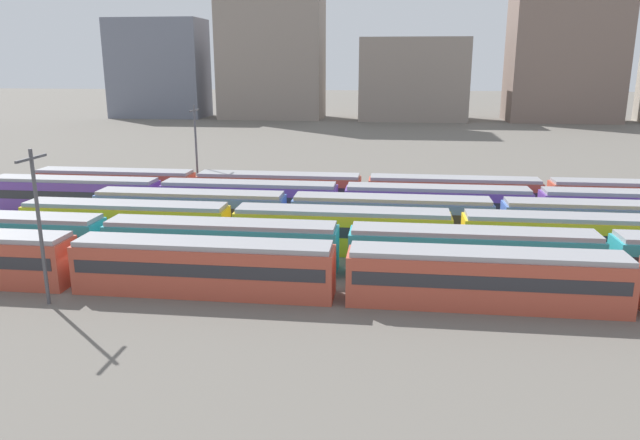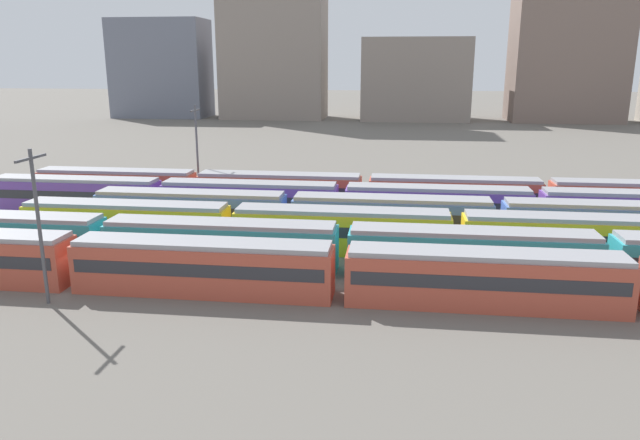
{
  "view_description": "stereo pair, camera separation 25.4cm",
  "coord_description": "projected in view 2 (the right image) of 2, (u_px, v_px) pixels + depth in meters",
  "views": [
    {
      "loc": [
        21.01,
        -37.86,
        15.52
      ],
      "look_at": [
        14.79,
        13.0,
        2.04
      ],
      "focal_mm": 33.73,
      "sensor_mm": 36.0,
      "label": 1
    },
    {
      "loc": [
        21.27,
        -37.83,
        15.52
      ],
      "look_at": [
        14.79,
        13.0,
        2.04
      ],
      "focal_mm": 33.73,
      "sensor_mm": 36.0,
      "label": 2
    }
  ],
  "objects": [
    {
      "name": "ground_plane",
      "position": [
        161.0,
        236.0,
        55.31
      ],
      "size": [
        600.0,
        600.0,
        0.0
      ],
      "primitive_type": "plane",
      "color": "#666059"
    },
    {
      "name": "train_track_0",
      "position": [
        638.0,
        285.0,
        37.87
      ],
      "size": [
        112.5,
        3.06,
        3.75
      ],
      "color": "#BC4C38",
      "rests_on": "ground_plane"
    },
    {
      "name": "train_track_1",
      "position": [
        606.0,
        259.0,
        42.89
      ],
      "size": [
        112.5,
        3.06,
        3.75
      ],
      "color": "teal",
      "rests_on": "ground_plane"
    },
    {
      "name": "train_track_3",
      "position": [
        391.0,
        216.0,
        54.75
      ],
      "size": [
        55.8,
        3.06,
        3.75
      ],
      "color": "#4C70BC",
      "rests_on": "ground_plane"
    },
    {
      "name": "train_track_4",
      "position": [
        342.0,
        202.0,
        60.35
      ],
      "size": [
        74.7,
        3.06,
        3.75
      ],
      "color": "#6B429E",
      "rests_on": "ground_plane"
    },
    {
      "name": "train_track_5",
      "position": [
        546.0,
        197.0,
        62.78
      ],
      "size": [
        112.5,
        3.06,
        3.75
      ],
      "color": "#BC4C38",
      "rests_on": "ground_plane"
    },
    {
      "name": "catenary_pole_1",
      "position": [
        197.0,
        148.0,
        69.31
      ],
      "size": [
        0.24,
        3.2,
        10.82
      ],
      "color": "#4C4C51",
      "rests_on": "ground_plane"
    },
    {
      "name": "catenary_pole_2",
      "position": [
        38.0,
        220.0,
        38.5
      ],
      "size": [
        0.24,
        3.2,
        10.32
      ],
      "color": "#4C4C51",
      "rests_on": "ground_plane"
    },
    {
      "name": "distant_building_0",
      "position": [
        161.0,
        69.0,
        173.13
      ],
      "size": [
        26.54,
        14.45,
        27.47
      ],
      "primitive_type": "cube",
      "color": "slate",
      "rests_on": "ground_plane"
    },
    {
      "name": "distant_building_1",
      "position": [
        273.0,
        20.0,
        165.74
      ],
      "size": [
        28.53,
        16.65,
        53.7
      ],
      "primitive_type": "cube",
      "color": "gray",
      "rests_on": "ground_plane"
    },
    {
      "name": "distant_building_2",
      "position": [
        415.0,
        79.0,
        164.97
      ],
      "size": [
        28.87,
        18.92,
        21.9
      ],
      "primitive_type": "cube",
      "color": "gray",
      "rests_on": "ground_plane"
    },
    {
      "name": "distant_building_3",
      "position": [
        570.0,
        33.0,
        157.08
      ],
      "size": [
        28.49,
        16.56,
        45.94
      ],
      "primitive_type": "cube",
      "color": "#7A665B",
      "rests_on": "ground_plane"
    }
  ]
}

